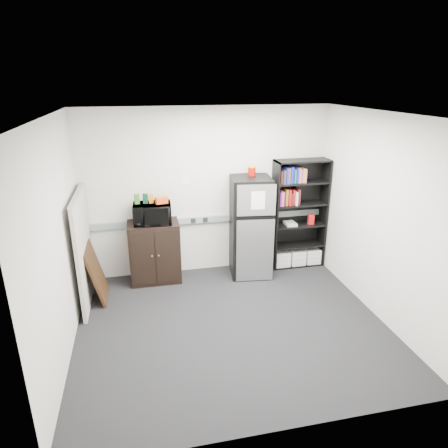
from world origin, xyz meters
name	(u,v)px	position (x,y,z in m)	size (l,w,h in m)	color
floor	(232,325)	(0.00, 0.00, 0.00)	(4.00, 4.00, 0.00)	black
wall_back	(207,192)	(0.00, 1.75, 1.35)	(4.00, 0.02, 2.70)	silver
wall_right	(381,218)	(2.00, 0.00, 1.35)	(0.02, 3.50, 2.70)	silver
wall_left	(58,243)	(-2.00, 0.00, 1.35)	(0.02, 3.50, 2.70)	silver
ceiling	(233,115)	(0.00, 0.00, 2.70)	(4.00, 3.50, 0.02)	white
electrical_raceway	(208,219)	(0.00, 1.72, 0.90)	(3.92, 0.05, 0.10)	gray
wall_note	(185,181)	(-0.35, 1.74, 1.55)	(0.14, 0.00, 0.10)	white
bookshelf	(299,215)	(1.53, 1.57, 0.91)	(0.90, 0.34, 1.85)	black
cubicle_partition	(84,249)	(-1.90, 1.08, 0.81)	(0.06, 1.30, 1.62)	#ABA598
cabinet	(155,252)	(-0.90, 1.50, 0.49)	(0.79, 0.52, 0.98)	black
microwave	(152,213)	(-0.90, 1.48, 1.14)	(0.57, 0.38, 0.31)	black
snack_box_a	(137,199)	(-1.12, 1.52, 1.37)	(0.07, 0.05, 0.15)	#26611B
snack_box_b	(145,199)	(-0.99, 1.52, 1.37)	(0.07, 0.05, 0.15)	#0B3321
snack_box_c	(151,199)	(-0.91, 1.52, 1.37)	(0.07, 0.05, 0.14)	orange
snack_bag	(161,200)	(-0.76, 1.47, 1.35)	(0.18, 0.10, 0.10)	#D64515
refrigerator	(250,227)	(0.64, 1.42, 0.82)	(0.68, 0.71, 1.64)	black
coffee_can	(252,170)	(0.68, 1.55, 1.72)	(0.12, 0.12, 0.17)	#9E0B07
framed_poster	(97,272)	(-1.77, 1.10, 0.42)	(0.24, 0.66, 0.83)	black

